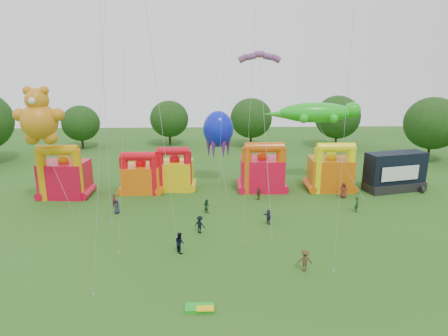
{
  "coord_description": "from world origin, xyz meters",
  "views": [
    {
      "loc": [
        0.11,
        -22.57,
        16.67
      ],
      "look_at": [
        1.43,
        18.0,
        5.73
      ],
      "focal_mm": 32.0,
      "sensor_mm": 36.0,
      "label": 1
    }
  ],
  "objects_px": {
    "teddy_bear_kite": "(46,141)",
    "octopus_kite": "(220,144)",
    "bouncy_castle_2": "(175,173)",
    "spectator_0": "(117,206)",
    "spectator_4": "(259,194)",
    "gecko_kite": "(334,148)",
    "stage_trailer": "(395,172)",
    "bouncy_castle_0": "(64,176)"
  },
  "relations": [
    {
      "from": "teddy_bear_kite",
      "to": "octopus_kite",
      "type": "relative_size",
      "value": 1.39
    },
    {
      "from": "bouncy_castle_2",
      "to": "spectator_0",
      "type": "distance_m",
      "value": 10.46
    },
    {
      "from": "spectator_4",
      "to": "gecko_kite",
      "type": "bearing_deg",
      "value": 157.53
    },
    {
      "from": "teddy_bear_kite",
      "to": "bouncy_castle_2",
      "type": "bearing_deg",
      "value": 23.63
    },
    {
      "from": "bouncy_castle_2",
      "to": "teddy_bear_kite",
      "type": "xyz_separation_m",
      "value": [
        -13.81,
        -6.04,
        5.53
      ]
    },
    {
      "from": "bouncy_castle_2",
      "to": "stage_trailer",
      "type": "xyz_separation_m",
      "value": [
        29.07,
        -1.15,
        0.17
      ]
    },
    {
      "from": "spectator_0",
      "to": "bouncy_castle_0",
      "type": "bearing_deg",
      "value": 156.24
    },
    {
      "from": "spectator_4",
      "to": "bouncy_castle_2",
      "type": "bearing_deg",
      "value": -67.32
    },
    {
      "from": "spectator_0",
      "to": "stage_trailer",
      "type": "bearing_deg",
      "value": 26.67
    },
    {
      "from": "stage_trailer",
      "to": "spectator_0",
      "type": "bearing_deg",
      "value": -168.04
    },
    {
      "from": "stage_trailer",
      "to": "spectator_0",
      "type": "xyz_separation_m",
      "value": [
        -34.92,
        -7.39,
        -1.62
      ]
    },
    {
      "from": "bouncy_castle_2",
      "to": "stage_trailer",
      "type": "height_order",
      "value": "bouncy_castle_2"
    },
    {
      "from": "teddy_bear_kite",
      "to": "gecko_kite",
      "type": "bearing_deg",
      "value": 9.39
    },
    {
      "from": "teddy_bear_kite",
      "to": "spectator_4",
      "type": "relative_size",
      "value": 9.01
    },
    {
      "from": "bouncy_castle_0",
      "to": "teddy_bear_kite",
      "type": "height_order",
      "value": "teddy_bear_kite"
    },
    {
      "from": "bouncy_castle_2",
      "to": "gecko_kite",
      "type": "height_order",
      "value": "gecko_kite"
    },
    {
      "from": "bouncy_castle_0",
      "to": "bouncy_castle_2",
      "type": "distance_m",
      "value": 13.84
    },
    {
      "from": "bouncy_castle_0",
      "to": "spectator_0",
      "type": "distance_m",
      "value": 10.11
    },
    {
      "from": "teddy_bear_kite",
      "to": "bouncy_castle_0",
      "type": "bearing_deg",
      "value": 87.3
    },
    {
      "from": "spectator_0",
      "to": "spectator_4",
      "type": "xyz_separation_m",
      "value": [
        16.5,
        4.08,
        -0.07
      ]
    },
    {
      "from": "bouncy_castle_2",
      "to": "spectator_4",
      "type": "distance_m",
      "value": 11.66
    },
    {
      "from": "teddy_bear_kite",
      "to": "octopus_kite",
      "type": "xyz_separation_m",
      "value": [
        19.8,
        8.29,
        -2.15
      ]
    },
    {
      "from": "stage_trailer",
      "to": "teddy_bear_kite",
      "type": "bearing_deg",
      "value": -173.5
    },
    {
      "from": "bouncy_castle_2",
      "to": "spectator_0",
      "type": "xyz_separation_m",
      "value": [
        -5.85,
        -8.55,
        -1.46
      ]
    },
    {
      "from": "bouncy_castle_0",
      "to": "gecko_kite",
      "type": "xyz_separation_m",
      "value": [
        34.58,
        2.06,
        3.03
      ]
    },
    {
      "from": "stage_trailer",
      "to": "octopus_kite",
      "type": "distance_m",
      "value": 23.55
    },
    {
      "from": "bouncy_castle_2",
      "to": "stage_trailer",
      "type": "relative_size",
      "value": 0.71
    },
    {
      "from": "octopus_kite",
      "to": "spectator_0",
      "type": "relative_size",
      "value": 5.98
    },
    {
      "from": "octopus_kite",
      "to": "spectator_4",
      "type": "bearing_deg",
      "value": -55.22
    },
    {
      "from": "teddy_bear_kite",
      "to": "spectator_4",
      "type": "bearing_deg",
      "value": 3.68
    },
    {
      "from": "bouncy_castle_0",
      "to": "spectator_0",
      "type": "height_order",
      "value": "bouncy_castle_0"
    },
    {
      "from": "bouncy_castle_2",
      "to": "gecko_kite",
      "type": "bearing_deg",
      "value": -0.81
    },
    {
      "from": "stage_trailer",
      "to": "teddy_bear_kite",
      "type": "xyz_separation_m",
      "value": [
        -42.89,
        -4.89,
        5.36
      ]
    },
    {
      "from": "bouncy_castle_0",
      "to": "spectator_0",
      "type": "xyz_separation_m",
      "value": [
        7.79,
        -6.19,
        -1.77
      ]
    },
    {
      "from": "bouncy_castle_2",
      "to": "spectator_0",
      "type": "bearing_deg",
      "value": -124.36
    },
    {
      "from": "teddy_bear_kite",
      "to": "spectator_0",
      "type": "height_order",
      "value": "teddy_bear_kite"
    },
    {
      "from": "bouncy_castle_0",
      "to": "teddy_bear_kite",
      "type": "xyz_separation_m",
      "value": [
        -0.17,
        -3.69,
        5.21
      ]
    },
    {
      "from": "gecko_kite",
      "to": "spectator_4",
      "type": "relative_size",
      "value": 8.59
    },
    {
      "from": "stage_trailer",
      "to": "bouncy_castle_0",
      "type": "bearing_deg",
      "value": -178.39
    },
    {
      "from": "bouncy_castle_2",
      "to": "gecko_kite",
      "type": "xyz_separation_m",
      "value": [
        20.94,
        -0.3,
        3.34
      ]
    },
    {
      "from": "gecko_kite",
      "to": "spectator_0",
      "type": "xyz_separation_m",
      "value": [
        -26.79,
        -8.25,
        -4.8
      ]
    },
    {
      "from": "bouncy_castle_2",
      "to": "spectator_4",
      "type": "xyz_separation_m",
      "value": [
        10.66,
        -4.47,
        -1.52
      ]
    }
  ]
}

